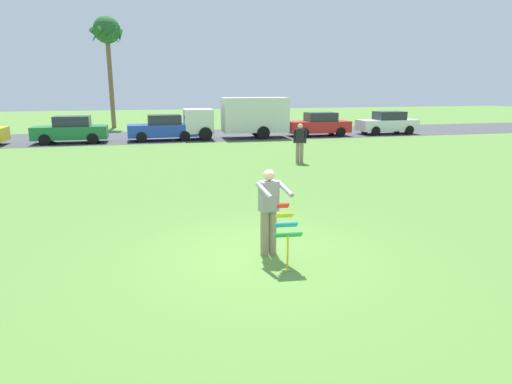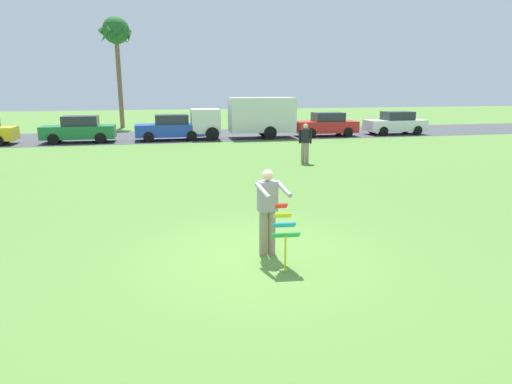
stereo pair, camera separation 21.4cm
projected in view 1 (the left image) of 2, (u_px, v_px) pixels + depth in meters
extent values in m
plane|color=#568438|center=(261.00, 257.00, 8.66)|extent=(120.00, 120.00, 0.00)
cube|color=#424247|center=(175.00, 136.00, 30.07)|extent=(120.00, 8.00, 0.01)
cylinder|color=gray|center=(272.00, 232.00, 8.74)|extent=(0.16, 0.16, 0.90)
cylinder|color=gray|center=(264.00, 233.00, 8.67)|extent=(0.16, 0.16, 0.90)
cube|color=gray|center=(269.00, 196.00, 8.53)|extent=(0.39, 0.28, 0.60)
sphere|color=beige|center=(269.00, 175.00, 8.44)|extent=(0.22, 0.22, 0.22)
cylinder|color=gray|center=(285.00, 188.00, 8.36)|extent=(0.20, 0.59, 0.24)
cylinder|color=gray|center=(264.00, 191.00, 8.18)|extent=(0.20, 0.59, 0.24)
cube|color=red|center=(283.00, 206.00, 8.18)|extent=(0.24, 0.16, 0.12)
cube|color=yellow|center=(285.00, 215.00, 8.06)|extent=(0.33, 0.18, 0.12)
cube|color=#1E99D8|center=(286.00, 225.00, 7.93)|extent=(0.43, 0.19, 0.12)
cube|color=green|center=(288.00, 235.00, 7.81)|extent=(0.52, 0.20, 0.12)
cylinder|color=yellow|center=(288.00, 253.00, 7.89)|extent=(0.04, 0.04, 0.70)
cube|color=#1E7238|center=(71.00, 132.00, 26.13)|extent=(4.20, 1.71, 0.76)
cube|color=#282D38|center=(72.00, 121.00, 26.01)|extent=(2.02, 1.40, 0.60)
cylinder|color=black|center=(45.00, 140.00, 25.13)|extent=(0.64, 0.22, 0.64)
cylinder|color=black|center=(50.00, 137.00, 26.65)|extent=(0.64, 0.22, 0.64)
cylinder|color=black|center=(93.00, 139.00, 25.75)|extent=(0.64, 0.22, 0.64)
cylinder|color=black|center=(95.00, 136.00, 27.28)|extent=(0.64, 0.22, 0.64)
cube|color=#2347B7|center=(162.00, 130.00, 27.43)|extent=(4.23, 1.77, 0.76)
cube|color=#282D38|center=(164.00, 120.00, 27.31)|extent=(2.04, 1.43, 0.60)
cylinder|color=black|center=(141.00, 137.00, 26.41)|extent=(0.64, 0.23, 0.64)
cylinder|color=black|center=(141.00, 135.00, 27.92)|extent=(0.64, 0.23, 0.64)
cylinder|color=black|center=(185.00, 136.00, 27.08)|extent=(0.64, 0.23, 0.64)
cylinder|color=black|center=(182.00, 134.00, 28.60)|extent=(0.64, 0.23, 0.64)
cube|color=silver|center=(198.00, 121.00, 27.95)|extent=(1.86, 1.96, 1.50)
cube|color=silver|center=(255.00, 115.00, 28.64)|extent=(4.26, 2.14, 2.20)
cylinder|color=black|center=(206.00, 134.00, 27.32)|extent=(0.85, 0.31, 0.84)
cylinder|color=black|center=(203.00, 131.00, 29.07)|extent=(0.85, 0.31, 0.84)
cylinder|color=black|center=(263.00, 133.00, 28.10)|extent=(0.85, 0.31, 0.84)
cylinder|color=black|center=(257.00, 130.00, 29.85)|extent=(0.85, 0.31, 0.84)
cube|color=red|center=(318.00, 127.00, 29.96)|extent=(4.23, 1.78, 0.76)
cube|color=#282D38|center=(321.00, 117.00, 29.84)|extent=(2.04, 1.43, 0.60)
cylinder|color=black|center=(304.00, 133.00, 28.98)|extent=(0.64, 0.23, 0.64)
cylinder|color=black|center=(296.00, 131.00, 30.51)|extent=(0.64, 0.23, 0.64)
cylinder|color=black|center=(341.00, 132.00, 29.56)|extent=(0.64, 0.23, 0.64)
cylinder|color=black|center=(331.00, 130.00, 31.09)|extent=(0.64, 0.23, 0.64)
cube|color=white|center=(387.00, 125.00, 31.23)|extent=(4.22, 1.76, 0.76)
cube|color=#282D38|center=(389.00, 116.00, 31.11)|extent=(2.04, 1.42, 0.60)
cylinder|color=black|center=(376.00, 131.00, 30.24)|extent=(0.64, 0.23, 0.64)
cylinder|color=black|center=(365.00, 129.00, 31.77)|extent=(0.64, 0.23, 0.64)
cylinder|color=black|center=(409.00, 130.00, 30.84)|extent=(0.64, 0.23, 0.64)
cylinder|color=black|center=(397.00, 128.00, 32.36)|extent=(0.64, 0.23, 0.64)
cylinder|color=brown|center=(111.00, 81.00, 35.33)|extent=(0.36, 0.36, 7.47)
sphere|color=#236028|center=(107.00, 30.00, 34.42)|extent=(2.10, 2.10, 2.10)
cone|color=#236028|center=(120.00, 36.00, 34.75)|extent=(0.44, 1.56, 1.28)
cone|color=#236028|center=(112.00, 37.00, 35.44)|extent=(1.62, 0.90, 1.28)
cone|color=#236028|center=(98.00, 36.00, 34.86)|extent=(1.27, 1.52, 1.28)
cone|color=#236028|center=(96.00, 35.00, 33.81)|extent=(1.27, 1.52, 1.28)
cone|color=#236028|center=(110.00, 35.00, 33.74)|extent=(1.62, 0.90, 1.28)
cylinder|color=gray|center=(302.00, 153.00, 19.30)|extent=(0.16, 0.16, 0.90)
cylinder|color=gray|center=(298.00, 153.00, 19.34)|extent=(0.16, 0.16, 0.90)
cube|color=black|center=(300.00, 136.00, 19.14)|extent=(0.42, 0.36, 0.60)
sphere|color=beige|center=(300.00, 126.00, 19.05)|extent=(0.22, 0.22, 0.22)
cylinder|color=black|center=(305.00, 137.00, 19.10)|extent=(0.09, 0.09, 0.58)
cylinder|color=black|center=(295.00, 136.00, 19.20)|extent=(0.09, 0.09, 0.58)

